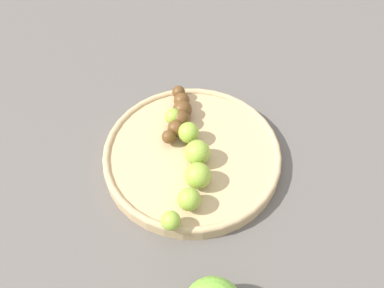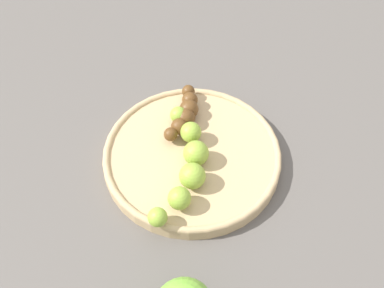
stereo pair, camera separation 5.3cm
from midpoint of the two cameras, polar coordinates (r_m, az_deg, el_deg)
name	(u,v)px [view 1 (the left image)]	position (r m, az deg, el deg)	size (l,w,h in m)	color
ground_plane	(192,160)	(0.64, -2.35, -2.22)	(2.40, 2.40, 0.00)	#56514C
fruit_bowl	(192,155)	(0.63, -2.39, -1.57)	(0.25, 0.25, 0.02)	tan
banana_green	(190,164)	(0.59, -2.75, -2.74)	(0.19, 0.09, 0.04)	#8CAD38
banana_overripe	(179,114)	(0.65, -3.97, 3.77)	(0.11, 0.04, 0.03)	#593819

